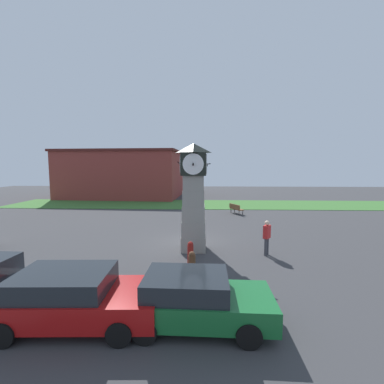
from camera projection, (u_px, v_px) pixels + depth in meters
name	position (u px, v px, depth m)	size (l,w,h in m)	color
ground_plane	(189.00, 244.00, 14.45)	(81.49, 81.49, 0.00)	#38383A
clock_tower	(194.00, 196.00, 13.21)	(1.71, 1.73, 5.53)	gray
bollard_near_tower	(175.00, 297.00, 7.69)	(0.22, 0.22, 0.93)	brown
bollard_mid_row	(192.00, 279.00, 9.01)	(0.25, 0.25, 0.85)	#333338
bollard_far_row	(192.00, 263.00, 10.30)	(0.29, 0.29, 0.99)	brown
bollard_end_row	(190.00, 252.00, 11.51)	(0.27, 0.27, 1.03)	maroon
car_near_tower	(74.00, 297.00, 7.13)	(4.64, 2.25, 1.50)	#A51111
car_by_building	(194.00, 299.00, 7.07)	(4.15, 2.01, 1.44)	#19602D
bench	(236.00, 208.00, 23.49)	(1.21, 1.66, 0.90)	brown
pedestrian_near_bench	(267.00, 235.00, 12.58)	(0.43, 0.46, 1.73)	#3F3F47
warehouse_blue_far	(125.00, 174.00, 37.15)	(16.81, 12.63, 6.50)	maroon
grass_verge_far	(226.00, 204.00, 29.16)	(48.89, 6.98, 0.04)	#386B2D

